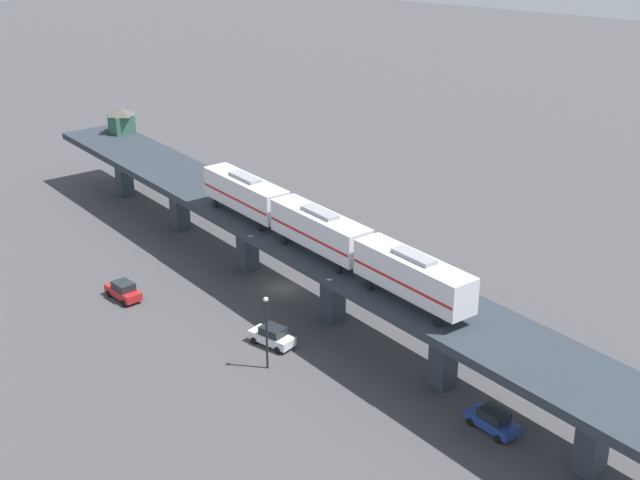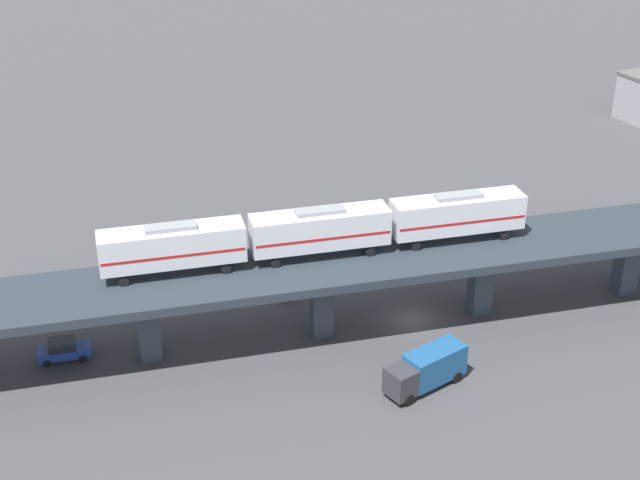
{
  "view_description": "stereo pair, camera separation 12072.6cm",
  "coord_description": "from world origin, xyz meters",
  "px_view_note": "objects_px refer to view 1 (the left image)",
  "views": [
    {
      "loc": [
        -68.33,
        -48.49,
        40.62
      ],
      "look_at": [
        -4.13,
        -7.32,
        8.63
      ],
      "focal_mm": 50.0,
      "sensor_mm": 36.0,
      "label": 1
    },
    {
      "loc": [
        52.34,
        -45.81,
        43.33
      ],
      "look_at": [
        -4.13,
        -7.32,
        8.63
      ],
      "focal_mm": 50.0,
      "sensor_mm": 36.0,
      "label": 2
    }
  ],
  "objects_px": {
    "street_lamp": "(266,327)",
    "signal_hut": "(121,120)",
    "delivery_truck": "(368,257)",
    "subway_train": "(320,230)",
    "street_car_blue": "(493,420)",
    "street_car_red": "(123,291)",
    "street_car_white": "(272,336)"
  },
  "relations": [
    {
      "from": "street_car_white",
      "to": "street_car_blue",
      "type": "xyz_separation_m",
      "value": [
        -1.7,
        -22.27,
        0.0
      ]
    },
    {
      "from": "street_car_red",
      "to": "street_car_white",
      "type": "distance_m",
      "value": 18.26
    },
    {
      "from": "subway_train",
      "to": "street_car_red",
      "type": "xyz_separation_m",
      "value": [
        -6.53,
        19.57,
        -8.73
      ]
    },
    {
      "from": "subway_train",
      "to": "street_car_white",
      "type": "distance_m",
      "value": 10.73
    },
    {
      "from": "street_lamp",
      "to": "street_car_blue",
      "type": "bearing_deg",
      "value": -84.78
    },
    {
      "from": "street_car_red",
      "to": "subway_train",
      "type": "bearing_deg",
      "value": -71.55
    },
    {
      "from": "street_car_red",
      "to": "street_lamp",
      "type": "distance_m",
      "value": 20.76
    },
    {
      "from": "signal_hut",
      "to": "street_car_blue",
      "type": "bearing_deg",
      "value": -113.06
    },
    {
      "from": "subway_train",
      "to": "street_car_white",
      "type": "height_order",
      "value": "subway_train"
    },
    {
      "from": "subway_train",
      "to": "delivery_truck",
      "type": "bearing_deg",
      "value": 8.29
    },
    {
      "from": "street_car_red",
      "to": "street_car_white",
      "type": "xyz_separation_m",
      "value": [
        0.43,
        -18.26,
        0.0
      ]
    },
    {
      "from": "street_car_red",
      "to": "street_car_white",
      "type": "bearing_deg",
      "value": -88.65
    },
    {
      "from": "street_car_blue",
      "to": "delivery_truck",
      "type": "bearing_deg",
      "value": 48.28
    },
    {
      "from": "signal_hut",
      "to": "street_car_white",
      "type": "bearing_deg",
      "value": -121.1
    },
    {
      "from": "signal_hut",
      "to": "street_lamp",
      "type": "xyz_separation_m",
      "value": [
        -30.01,
        -45.88,
        -4.82
      ]
    },
    {
      "from": "street_lamp",
      "to": "signal_hut",
      "type": "bearing_deg",
      "value": 56.81
    },
    {
      "from": "subway_train",
      "to": "street_car_red",
      "type": "relative_size",
      "value": 7.64
    },
    {
      "from": "street_car_white",
      "to": "delivery_truck",
      "type": "distance_m",
      "value": 18.64
    },
    {
      "from": "street_car_red",
      "to": "street_car_blue",
      "type": "xyz_separation_m",
      "value": [
        -1.27,
        -40.53,
        0.0
      ]
    },
    {
      "from": "signal_hut",
      "to": "street_car_blue",
      "type": "distance_m",
      "value": 72.32
    },
    {
      "from": "delivery_truck",
      "to": "street_lamp",
      "type": "height_order",
      "value": "street_lamp"
    },
    {
      "from": "subway_train",
      "to": "street_car_red",
      "type": "height_order",
      "value": "subway_train"
    },
    {
      "from": "subway_train",
      "to": "street_car_blue",
      "type": "height_order",
      "value": "subway_train"
    },
    {
      "from": "signal_hut",
      "to": "street_car_red",
      "type": "height_order",
      "value": "signal_hut"
    },
    {
      "from": "street_car_white",
      "to": "street_lamp",
      "type": "xyz_separation_m",
      "value": [
        -3.55,
        -2.02,
        3.17
      ]
    },
    {
      "from": "delivery_truck",
      "to": "street_car_white",
      "type": "bearing_deg",
      "value": -178.42
    },
    {
      "from": "delivery_truck",
      "to": "street_car_red",
      "type": "bearing_deg",
      "value": 137.03
    },
    {
      "from": "street_car_blue",
      "to": "street_lamp",
      "type": "relative_size",
      "value": 0.68
    },
    {
      "from": "street_car_blue",
      "to": "street_lamp",
      "type": "xyz_separation_m",
      "value": [
        -1.85,
        20.26,
        3.17
      ]
    },
    {
      "from": "street_car_red",
      "to": "delivery_truck",
      "type": "distance_m",
      "value": 26.04
    },
    {
      "from": "signal_hut",
      "to": "street_car_red",
      "type": "xyz_separation_m",
      "value": [
        -26.89,
        -25.6,
        -7.99
      ]
    },
    {
      "from": "street_car_red",
      "to": "delivery_truck",
      "type": "height_order",
      "value": "delivery_truck"
    }
  ]
}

